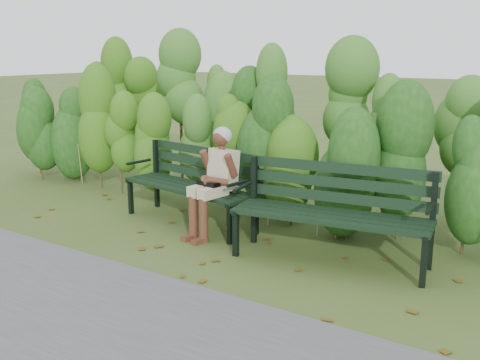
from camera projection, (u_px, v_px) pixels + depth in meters
The scene contains 7 objects.
ground at pixel (223, 250), 6.33m from camera, with size 80.00×80.00×0.00m, color #3E4F1C.
footpath at pixel (66, 329), 4.55m from camera, with size 60.00×2.50×0.01m, color #474749.
hedge_band at pixel (302, 122), 7.55m from camera, with size 11.04×1.67×2.42m.
leaf_litter at pixel (267, 260), 6.05m from camera, with size 4.94×2.09×0.01m.
bench_left at pixel (195, 179), 7.27m from camera, with size 2.02×0.90×0.98m.
bench_right at pixel (334, 205), 5.94m from camera, with size 2.14×0.98×1.03m.
seated_woman at pixel (215, 174), 6.72m from camera, with size 0.52×0.76×1.32m.
Camera 1 is at (3.49, -4.87, 2.22)m, focal length 42.00 mm.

